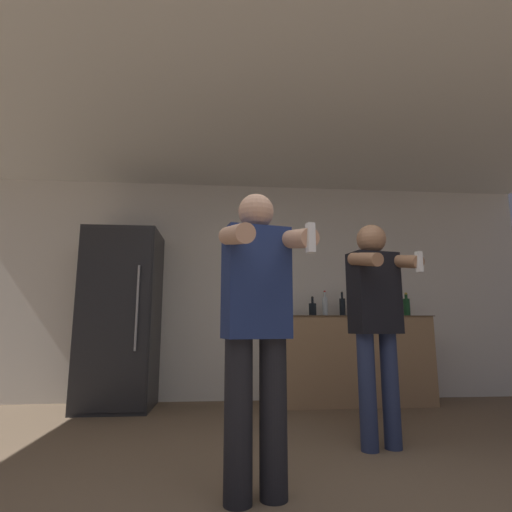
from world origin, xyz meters
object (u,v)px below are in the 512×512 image
at_px(bottle_green_wine, 313,309).
at_px(refrigerator, 121,318).
at_px(bottle_amber_bourbon, 325,306).
at_px(person_man_side, 376,311).
at_px(bottle_clear_vodka, 351,305).
at_px(bottle_tall_gin, 342,307).
at_px(bottle_brown_liquor, 407,306).
at_px(person_woman_foreground, 257,321).

bearing_deg(bottle_green_wine, refrigerator, -176.62).
distance_m(bottle_amber_bourbon, person_man_side, 1.69).
bearing_deg(bottle_green_wine, bottle_clear_vodka, 0.00).
relative_size(bottle_tall_gin, bottle_amber_bourbon, 0.96).
xyz_separation_m(bottle_brown_liquor, person_man_side, (-1.04, -1.68, -0.12)).
relative_size(bottle_tall_gin, bottle_clear_vodka, 0.81).
bearing_deg(person_woman_foreground, bottle_tall_gin, 63.63).
height_order(bottle_tall_gin, bottle_amber_bourbon, bottle_amber_bourbon).
relative_size(bottle_brown_liquor, person_man_side, 0.17).
bearing_deg(person_man_side, person_woman_foreground, -141.33).
bearing_deg(bottle_green_wine, person_woman_foreground, -109.42).
bearing_deg(bottle_clear_vodka, bottle_green_wine, 180.00).
distance_m(bottle_amber_bourbon, person_woman_foreground, 2.63).
height_order(refrigerator, person_man_side, refrigerator).
height_order(bottle_amber_bourbon, bottle_clear_vodka, bottle_clear_vodka).
bearing_deg(bottle_clear_vodka, bottle_tall_gin, 180.00).
height_order(bottle_brown_liquor, person_woman_foreground, person_woman_foreground).
xyz_separation_m(bottle_green_wine, person_man_side, (0.07, -1.68, -0.09)).
xyz_separation_m(bottle_amber_bourbon, bottle_clear_vodka, (0.31, -0.00, 0.01)).
relative_size(bottle_tall_gin, person_man_side, 0.18).
distance_m(refrigerator, bottle_brown_liquor, 3.21).
bearing_deg(bottle_tall_gin, bottle_brown_liquor, -0.00).
height_order(refrigerator, bottle_amber_bourbon, refrigerator).
relative_size(bottle_brown_liquor, person_woman_foreground, 0.18).
distance_m(bottle_green_wine, bottle_brown_liquor, 1.11).
height_order(bottle_amber_bourbon, bottle_brown_liquor, bottle_amber_bourbon).
relative_size(refrigerator, bottle_brown_liquor, 6.68).
bearing_deg(refrigerator, person_man_side, -35.83).
distance_m(bottle_brown_liquor, person_woman_foreground, 3.13).
xyz_separation_m(bottle_green_wine, bottle_tall_gin, (0.35, 0.00, 0.03)).
bearing_deg(person_woman_foreground, bottle_brown_liquor, 50.94).
bearing_deg(person_woman_foreground, bottle_amber_bourbon, 67.59).
bearing_deg(bottle_amber_bourbon, bottle_tall_gin, 0.00).
height_order(bottle_green_wine, bottle_brown_liquor, bottle_brown_liquor).
xyz_separation_m(bottle_amber_bourbon, person_woman_foreground, (-1.00, -2.43, -0.20)).
height_order(bottle_amber_bourbon, person_woman_foreground, person_woman_foreground).
bearing_deg(bottle_green_wine, bottle_amber_bourbon, 0.00).
xyz_separation_m(bottle_green_wine, bottle_amber_bourbon, (0.15, 0.00, 0.04)).
distance_m(person_woman_foreground, person_man_side, 1.19).
relative_size(bottle_green_wine, bottle_tall_gin, 0.80).
xyz_separation_m(refrigerator, bottle_tall_gin, (2.44, 0.12, 0.13)).
distance_m(refrigerator, bottle_tall_gin, 2.44).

